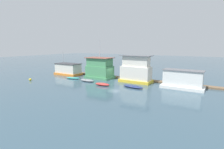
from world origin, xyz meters
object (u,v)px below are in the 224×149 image
(houseboat_orange, at_px, (68,69))
(houseboat_white, at_px, (183,80))
(mooring_post_near_left, at_px, (76,71))
(houseboat_green, at_px, (100,69))
(dinghy_navy, at_px, (133,86))
(dinghy_red, at_px, (102,84))
(houseboat_yellow, at_px, (136,70))
(dinghy_grey, at_px, (87,80))
(buoy_yellow, at_px, (30,80))
(dinghy_teal, at_px, (73,78))

(houseboat_orange, xyz_separation_m, houseboat_white, (28.05, 0.17, 0.14))
(mooring_post_near_left, bearing_deg, houseboat_green, -10.04)
(dinghy_navy, bearing_deg, dinghy_red, -163.91)
(houseboat_orange, xyz_separation_m, houseboat_yellow, (18.77, 0.72, 1.04))
(houseboat_green, bearing_deg, dinghy_navy, -22.63)
(houseboat_yellow, relative_size, dinghy_red, 2.15)
(dinghy_grey, distance_m, dinghy_navy, 10.60)
(houseboat_green, height_order, buoy_yellow, houseboat_green)
(houseboat_orange, height_order, houseboat_yellow, houseboat_orange)
(houseboat_white, bearing_deg, houseboat_yellow, 176.60)
(dinghy_teal, bearing_deg, houseboat_white, 8.65)
(houseboat_white, relative_size, dinghy_navy, 1.69)
(dinghy_grey, bearing_deg, dinghy_red, -17.07)
(houseboat_white, bearing_deg, dinghy_grey, -167.34)
(buoy_yellow, bearing_deg, houseboat_yellow, 27.98)
(houseboat_yellow, relative_size, buoy_yellow, 11.97)
(dinghy_red, relative_size, dinghy_navy, 0.72)
(dinghy_teal, bearing_deg, houseboat_orange, 145.79)
(dinghy_teal, bearing_deg, buoy_yellow, -133.45)
(houseboat_green, distance_m, dinghy_grey, 4.94)
(dinghy_teal, height_order, dinghy_navy, dinghy_navy)
(dinghy_red, relative_size, mooring_post_near_left, 2.22)
(dinghy_red, bearing_deg, houseboat_white, 22.81)
(dinghy_navy, bearing_deg, buoy_yellow, -164.22)
(houseboat_yellow, bearing_deg, houseboat_white, -3.40)
(houseboat_green, height_order, dinghy_red, houseboat_green)
(dinghy_navy, bearing_deg, dinghy_grey, -179.43)
(houseboat_green, bearing_deg, mooring_post_near_left, 169.96)
(houseboat_green, xyz_separation_m, dinghy_red, (4.92, -6.03, -1.99))
(houseboat_green, xyz_separation_m, houseboat_yellow, (9.08, 0.17, 0.23))
(dinghy_red, bearing_deg, houseboat_yellow, 56.18)
(houseboat_orange, relative_size, buoy_yellow, 12.57)
(dinghy_navy, distance_m, buoy_yellow, 22.43)
(dinghy_navy, relative_size, buoy_yellow, 7.77)
(houseboat_yellow, height_order, buoy_yellow, houseboat_yellow)
(houseboat_green, xyz_separation_m, mooring_post_near_left, (-8.96, 1.59, -1.56))
(dinghy_teal, relative_size, dinghy_grey, 1.04)
(houseboat_white, height_order, buoy_yellow, houseboat_white)
(houseboat_green, xyz_separation_m, dinghy_grey, (-0.03, -4.51, -2.02))
(dinghy_grey, height_order, buoy_yellow, buoy_yellow)
(houseboat_yellow, bearing_deg, mooring_post_near_left, 175.51)
(houseboat_green, relative_size, houseboat_white, 1.21)
(houseboat_orange, bearing_deg, houseboat_white, 0.34)
(houseboat_orange, distance_m, buoy_yellow, 10.11)
(dinghy_navy, relative_size, mooring_post_near_left, 3.10)
(houseboat_green, relative_size, dinghy_grey, 2.55)
(houseboat_white, distance_m, buoy_yellow, 31.11)
(mooring_post_near_left, bearing_deg, dinghy_red, -28.76)
(houseboat_orange, relative_size, houseboat_green, 0.79)
(houseboat_green, bearing_deg, dinghy_teal, -140.69)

